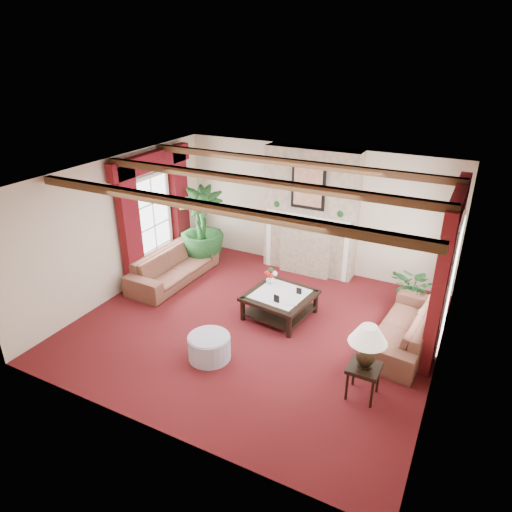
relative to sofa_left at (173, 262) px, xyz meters
The scene contains 23 objects.
floor 2.51m from the sofa_left, 18.31° to the right, with size 6.00×6.00×0.00m, color #420D0B.
ceiling 3.36m from the sofa_left, 18.31° to the right, with size 6.00×6.00×0.00m, color white.
back_wall 3.20m from the sofa_left, 40.06° to the left, with size 6.00×0.02×2.70m, color beige.
left_wall 1.37m from the sofa_left, 130.06° to the right, with size 0.02×5.50×2.70m, color beige.
right_wall 5.48m from the sofa_left, ahead, with size 0.02×5.50×2.70m, color beige.
ceiling_beams 3.32m from the sofa_left, 18.31° to the right, with size 6.00×3.00×0.12m, color #3A2312, non-canonical shape.
fireplace 3.72m from the sofa_left, 37.07° to the left, with size 2.00×0.52×2.70m, color tan, non-canonical shape.
french_door_left 1.83m from the sofa_left, 160.27° to the left, with size 0.10×1.10×2.16m, color white, non-canonical shape.
french_door_right 5.59m from the sofa_left, ahead, with size 0.10×1.10×2.16m, color white, non-canonical shape.
curtains_left 2.19m from the sofa_left, 156.47° to the left, with size 0.20×2.40×2.55m, color #4F0A15, non-canonical shape.
curtains_right 5.63m from the sofa_left, ahead, with size 0.20×2.40×2.55m, color #4F0A15, non-canonical shape.
sofa_left is the anchor object (origin of this frame).
sofa_right 4.79m from the sofa_left, ahead, with size 0.84×2.21×0.84m, color #390F15.
potted_palm 1.02m from the sofa_left, 86.05° to the left, with size 1.72×2.02×0.99m, color black.
small_plant 4.83m from the sofa_left, 12.03° to the left, with size 1.18×1.21×0.72m, color black.
coffee_table 2.61m from the sofa_left, ahead, with size 1.12×1.12×0.46m, color black, non-canonical shape.
side_table 4.81m from the sofa_left, 20.50° to the right, with size 0.44×0.44×0.51m, color black, non-canonical shape.
ottoman 2.87m from the sofa_left, 42.39° to the right, with size 0.67×0.67×0.39m, color #9D98AC.
table_lamp 4.82m from the sofa_left, 20.50° to the right, with size 0.53×0.53×0.67m, color black, non-canonical shape.
flower_vase 2.26m from the sofa_left, ahead, with size 0.23×0.23×0.17m, color silver.
book 2.83m from the sofa_left, ahead, with size 0.20×0.09×0.28m, color black.
photo_frame_a 2.72m from the sofa_left, 12.39° to the right, with size 0.11×0.02×0.15m, color black, non-canonical shape.
photo_frame_b 2.90m from the sofa_left, ahead, with size 0.10×0.02×0.13m, color black, non-canonical shape.
Camera 1 is at (3.14, -6.11, 4.52)m, focal length 32.00 mm.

